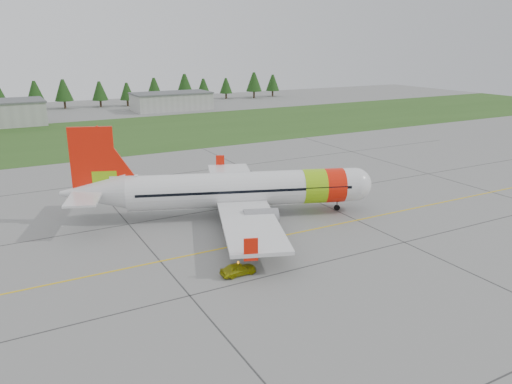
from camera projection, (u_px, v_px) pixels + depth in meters
ground at (330, 261)px, 49.85m from camera, size 320.00×320.00×0.00m
aircraft at (237, 190)px, 61.99m from camera, size 36.96×35.12×11.65m
follow_me_car at (238, 258)px, 46.35m from camera, size 1.18×1.39×3.45m
service_van at (116, 158)px, 83.51m from camera, size 1.99×1.92×4.77m
grass_strip at (123, 134)px, 118.77m from camera, size 320.00×50.00×0.03m
taxi_guideline at (288, 235)px, 56.57m from camera, size 120.00×0.25×0.02m
hangar_east at (172, 102)px, 159.75m from camera, size 24.00×12.00×5.20m
treeline at (78, 92)px, 164.41m from camera, size 160.00×8.00×10.00m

